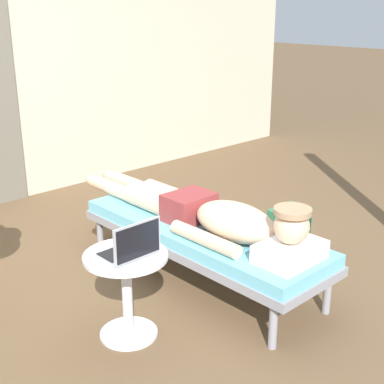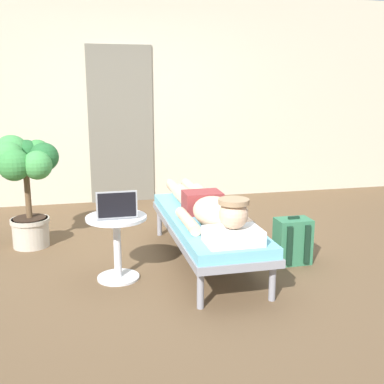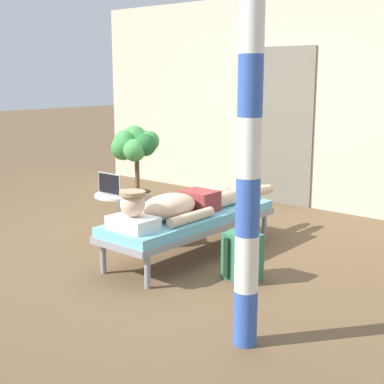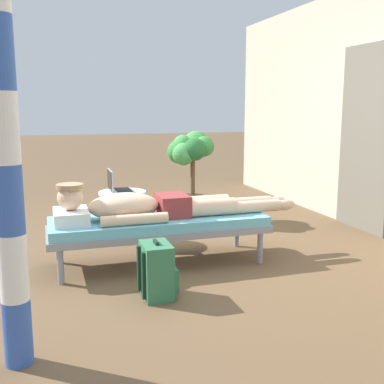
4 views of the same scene
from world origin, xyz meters
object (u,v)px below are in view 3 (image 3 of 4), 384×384
potted_plant (136,156)px  porch_post (249,148)px  side_table (119,210)px  backpack (243,257)px  lounge_chair (191,220)px  laptop (115,189)px  person_reclining (186,204)px

potted_plant → porch_post: porch_post is taller
side_table → backpack: bearing=-0.0°
lounge_chair → laptop: laptop is taller
person_reclining → potted_plant: size_ratio=2.01×
person_reclining → backpack: 0.81m
side_table → backpack: side_table is taller
porch_post → laptop: bearing=158.3°
person_reclining → side_table: person_reclining is taller
lounge_chair → laptop: bearing=-162.8°
side_table → porch_post: 2.55m
laptop → backpack: 1.57m
laptop → backpack: laptop is taller
lounge_chair → potted_plant: (-1.54, 0.78, 0.38)m
potted_plant → lounge_chair: bearing=-26.9°
lounge_chair → backpack: (0.73, -0.19, -0.15)m
backpack → porch_post: size_ratio=0.17×
person_reclining → potted_plant: potted_plant is taller
lounge_chair → potted_plant: size_ratio=1.77×
backpack → porch_post: porch_post is taller
person_reclining → side_table: bearing=-171.4°
person_reclining → potted_plant: (-1.54, 0.86, 0.21)m
laptop → person_reclining: bearing=12.2°
side_table → potted_plant: (-0.76, 0.97, 0.37)m
lounge_chair → laptop: (-0.78, -0.24, 0.24)m
person_reclining → laptop: size_ratio=7.00×
lounge_chair → backpack: size_ratio=4.50×
potted_plant → person_reclining: bearing=-29.0°
person_reclining → laptop: (-0.78, -0.17, 0.06)m
lounge_chair → person_reclining: 0.19m
potted_plant → porch_post: size_ratio=0.43×
laptop → side_table: bearing=90.0°
side_table → potted_plant: bearing=127.9°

